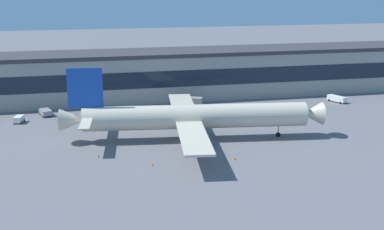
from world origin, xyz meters
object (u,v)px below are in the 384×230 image
at_px(fuel_truck, 189,102).
at_px(baggage_tug, 19,119).
at_px(pushback_tractor, 46,112).
at_px(traffic_cone_1, 153,165).
at_px(airliner, 192,117).
at_px(traffic_cone_2, 235,159).
at_px(belt_loader, 337,98).
at_px(traffic_cone_0, 99,156).

bearing_deg(fuel_truck, baggage_tug, -173.42).
height_order(baggage_tug, pushback_tractor, baggage_tug).
bearing_deg(traffic_cone_1, airliner, 52.88).
distance_m(airliner, traffic_cone_2, 18.14).
xyz_separation_m(baggage_tug, pushback_tractor, (6.74, 6.15, -0.04)).
relative_size(baggage_tug, pushback_tractor, 0.75).
height_order(belt_loader, pushback_tractor, belt_loader).
distance_m(airliner, fuel_truck, 31.28).
bearing_deg(pushback_tractor, traffic_cone_0, -72.37).
distance_m(baggage_tug, traffic_cone_2, 62.88).
height_order(belt_loader, traffic_cone_1, belt_loader).
relative_size(belt_loader, traffic_cone_0, 11.58).
bearing_deg(traffic_cone_0, baggage_tug, 120.19).
xyz_separation_m(airliner, traffic_cone_1, (-12.12, -16.02, -5.34)).
xyz_separation_m(airliner, pushback_tractor, (-35.08, 31.08, -4.56)).
relative_size(fuel_truck, pushback_tractor, 1.65).
height_order(pushback_tractor, traffic_cone_2, pushback_tractor).
relative_size(traffic_cone_0, traffic_cone_1, 1.05).
bearing_deg(belt_loader, pushback_tractor, 177.88).
relative_size(belt_loader, pushback_tractor, 1.25).
xyz_separation_m(airliner, traffic_cone_0, (-22.66, -8.02, -5.32)).
bearing_deg(baggage_tug, fuel_truck, 6.58).
height_order(airliner, traffic_cone_1, airliner).
bearing_deg(fuel_truck, traffic_cone_2, -90.69).
height_order(baggage_tug, fuel_truck, fuel_truck).
bearing_deg(traffic_cone_2, belt_loader, 42.95).
height_order(airliner, baggage_tug, airliner).
distance_m(fuel_truck, traffic_cone_1, 49.94).
bearing_deg(fuel_truck, traffic_cone_0, -126.76).
bearing_deg(traffic_cone_1, traffic_cone_0, 142.77).
height_order(traffic_cone_0, traffic_cone_2, traffic_cone_2).
bearing_deg(fuel_truck, pushback_tractor, 179.13).
bearing_deg(airliner, traffic_cone_0, -160.52).
relative_size(baggage_tug, traffic_cone_1, 7.24).
bearing_deg(airliner, baggage_tug, 149.20).
height_order(pushback_tractor, traffic_cone_1, pushback_tractor).
height_order(traffic_cone_1, traffic_cone_2, traffic_cone_2).
height_order(baggage_tug, traffic_cone_1, baggage_tug).
distance_m(airliner, baggage_tug, 48.90).
xyz_separation_m(pushback_tractor, traffic_cone_2, (40.60, -47.53, -0.73)).
distance_m(traffic_cone_0, traffic_cone_1, 13.23).
relative_size(airliner, pushback_tractor, 11.76).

